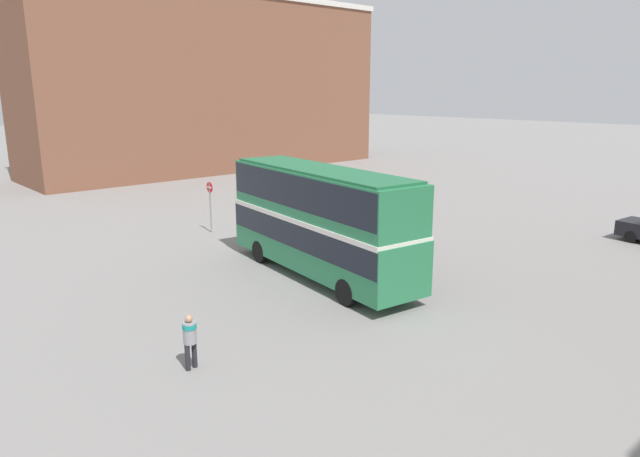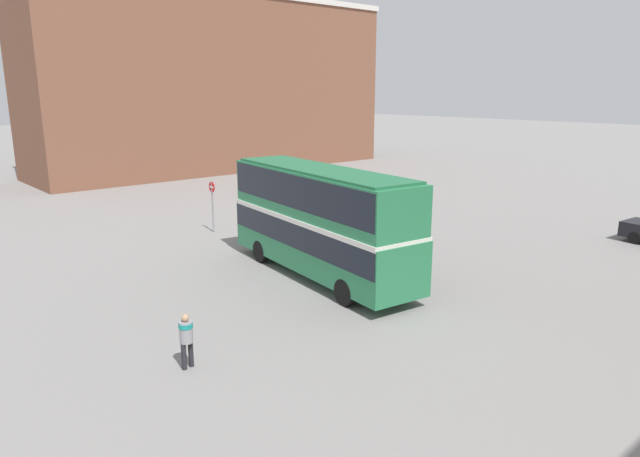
# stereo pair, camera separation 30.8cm
# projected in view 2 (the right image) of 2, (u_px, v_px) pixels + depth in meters

# --- Properties ---
(ground_plane) EXTENTS (240.00, 240.00, 0.00)m
(ground_plane) POSITION_uv_depth(u_px,v_px,m) (316.00, 265.00, 24.90)
(ground_plane) COLOR gray
(building_row_left) EXTENTS (9.32, 34.37, 15.95)m
(building_row_left) POSITION_uv_depth(u_px,v_px,m) (216.00, 84.00, 53.92)
(building_row_left) COLOR brown
(building_row_left) RESTS_ON ground_plane
(double_decker_bus) EXTENTS (10.44, 3.78, 4.45)m
(double_decker_bus) POSITION_uv_depth(u_px,v_px,m) (320.00, 215.00, 22.90)
(double_decker_bus) COLOR #287A4C
(double_decker_bus) RESTS_ON ground_plane
(pedestrian_foreground) EXTENTS (0.45, 0.45, 1.57)m
(pedestrian_foreground) POSITION_uv_depth(u_px,v_px,m) (186.00, 335.00, 15.49)
(pedestrian_foreground) COLOR #232328
(pedestrian_foreground) RESTS_ON ground_plane
(parked_car_kerb_far) EXTENTS (4.51, 2.33, 1.60)m
(parked_car_kerb_far) POSITION_uv_depth(u_px,v_px,m) (293.00, 185.00, 40.77)
(parked_car_kerb_far) COLOR navy
(parked_car_kerb_far) RESTS_ON ground_plane
(no_entry_sign) EXTENTS (0.57, 0.08, 2.73)m
(no_entry_sign) POSITION_uv_depth(u_px,v_px,m) (212.00, 199.00, 30.31)
(no_entry_sign) COLOR gray
(no_entry_sign) RESTS_ON ground_plane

